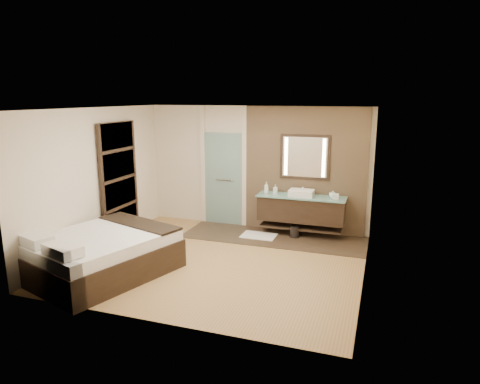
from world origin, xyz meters
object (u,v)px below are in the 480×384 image
(waste_bin, at_px, (295,232))
(mirror_unit, at_px, (305,157))
(vanity, at_px, (301,209))
(bed, at_px, (101,254))

(waste_bin, bearing_deg, mirror_unit, 78.50)
(mirror_unit, relative_size, waste_bin, 4.47)
(vanity, xyz_separation_m, mirror_unit, (0.00, 0.24, 1.07))
(mirror_unit, bearing_deg, bed, -129.71)
(vanity, relative_size, bed, 0.70)
(vanity, relative_size, mirror_unit, 1.75)
(mirror_unit, xyz_separation_m, bed, (-2.75, -3.31, -1.30))
(bed, bearing_deg, vanity, 66.39)
(waste_bin, bearing_deg, bed, -132.72)
(bed, xyz_separation_m, waste_bin, (2.67, 2.89, -0.23))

